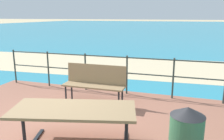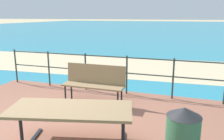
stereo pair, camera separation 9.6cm
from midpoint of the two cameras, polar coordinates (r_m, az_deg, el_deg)
The scene contains 8 objects.
ground_plane at distance 4.37m, azimuth -11.98°, elevation -15.60°, with size 240.00×240.00×0.00m, color tan.
patio_paving at distance 4.36m, azimuth -12.00°, elevation -15.26°, with size 6.40×5.20×0.06m, color #935B47.
sea_water at distance 43.37m, azimuth 15.79°, elevation 10.13°, with size 90.00×90.00×0.01m, color teal.
beach_strip at distance 9.70m, azimuth 5.89°, elevation 0.86°, with size 54.00×4.07×0.01m, color beige.
picnic_table at distance 3.43m, azimuth -9.40°, elevation -12.04°, with size 2.05×1.80×0.75m.
park_bench at distance 5.36m, azimuth -3.92°, elevation -2.67°, with size 1.45×0.41×0.93m.
railing_fence at distance 6.17m, azimuth -1.17°, elevation 0.34°, with size 5.94×0.04×1.03m.
trash_bin at distance 3.33m, azimuth 17.87°, elevation -15.90°, with size 0.46×0.46×0.89m.
Camera 2 is at (2.04, -3.26, 2.10)m, focal length 36.82 mm.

